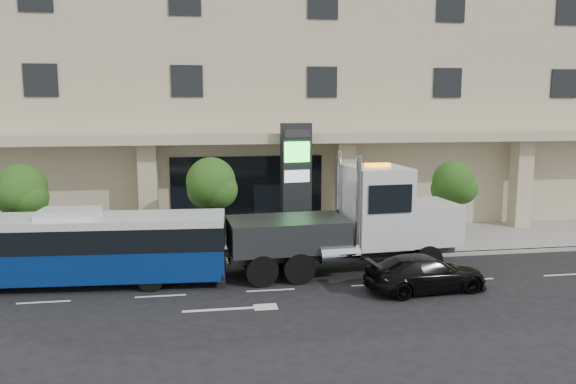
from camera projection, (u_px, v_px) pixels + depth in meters
name	position (u px, v px, depth m)	size (l,w,h in m)	color
ground	(266.00, 278.00, 22.28)	(120.00, 120.00, 0.00)	black
sidewalk	(253.00, 246.00, 27.15)	(120.00, 6.00, 0.15)	gray
curb	(260.00, 263.00, 24.22)	(120.00, 0.30, 0.15)	gray
convention_center	(236.00, 55.00, 35.80)	(60.00, 17.60, 20.00)	tan
tree_left	(21.00, 193.00, 23.73)	(2.27, 2.20, 4.22)	#422B19
tree_mid	(212.00, 186.00, 24.97)	(2.28, 2.20, 4.38)	#422B19
tree_right	(454.00, 185.00, 26.83)	(2.10, 2.00, 4.04)	#422B19
city_bus	(70.00, 247.00, 21.21)	(11.75, 3.18, 2.94)	black
tow_truck	(354.00, 223.00, 22.97)	(10.76, 3.18, 4.89)	#2D3033
black_sedan	(426.00, 273.00, 20.70)	(1.86, 4.58, 1.33)	black
signage_pylon	(296.00, 182.00, 27.10)	(1.51, 0.75, 5.81)	black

